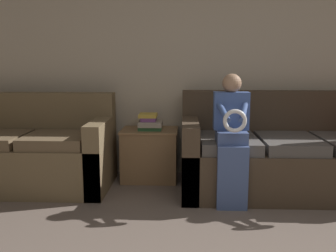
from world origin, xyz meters
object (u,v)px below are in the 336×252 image
(couch_main, at_px, (284,157))
(side_shelf, at_px, (150,154))
(child_left_seated, at_px, (232,134))
(book_stack, at_px, (150,122))
(couch_side, at_px, (32,154))

(couch_main, distance_m, side_shelf, 1.42)
(child_left_seated, xyz_separation_m, book_stack, (-0.80, 0.71, -0.01))
(child_left_seated, height_order, side_shelf, child_left_seated)
(couch_main, height_order, couch_side, couch_main)
(child_left_seated, bearing_deg, couch_main, 35.58)
(couch_main, height_order, side_shelf, couch_main)
(couch_main, bearing_deg, child_left_seated, -144.42)
(couch_side, bearing_deg, couch_main, -0.13)
(child_left_seated, bearing_deg, side_shelf, 138.27)
(child_left_seated, relative_size, side_shelf, 1.93)
(couch_main, distance_m, couch_side, 2.59)
(book_stack, bearing_deg, couch_side, -166.78)
(book_stack, bearing_deg, side_shelf, 138.69)
(side_shelf, height_order, book_stack, book_stack)
(couch_main, bearing_deg, book_stack, 168.16)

